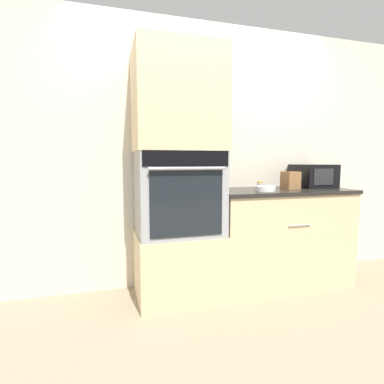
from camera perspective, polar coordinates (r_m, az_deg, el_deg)
ground_plane at (r=2.66m, az=7.12°, el=-20.70°), size 12.00×12.00×0.00m
wall_back at (r=2.97m, az=2.60°, el=7.04°), size 8.00×0.05×2.50m
oven_cabinet_base at (r=2.71m, az=-2.65°, el=-13.64°), size 0.72×0.60×0.57m
wall_oven at (r=2.56m, az=-2.70°, el=-0.14°), size 0.70×0.64×0.70m
oven_cabinet_upper at (r=2.60m, az=-2.80°, el=16.96°), size 0.72×0.60×0.84m
counter_unit at (r=3.04m, az=16.29°, el=-8.16°), size 1.31×0.63×0.93m
microwave at (r=3.27m, az=22.05°, el=2.86°), size 0.35×0.36×0.23m
knife_block at (r=3.01m, az=18.23°, el=2.16°), size 0.13×0.15×0.21m
bowl at (r=2.72m, az=13.78°, el=0.64°), size 0.18×0.18×0.04m
condiment_jar_near at (r=2.91m, az=4.21°, el=1.43°), size 0.05×0.05×0.08m
condiment_jar_mid at (r=3.14m, az=17.17°, el=1.68°), size 0.05×0.05×0.10m
condiment_jar_far at (r=2.97m, az=12.77°, el=1.30°), size 0.06×0.06×0.07m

